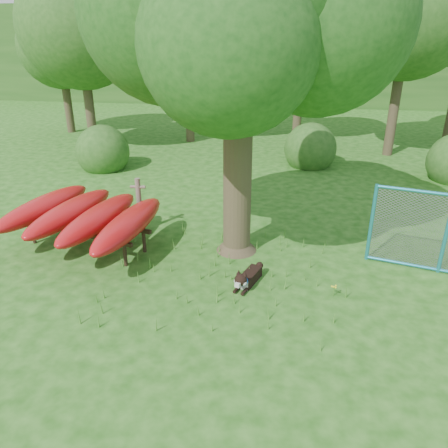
# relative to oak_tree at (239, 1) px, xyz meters

# --- Properties ---
(ground) EXTENTS (80.00, 80.00, 0.00)m
(ground) POSITION_rel_oak_tree_xyz_m (-0.30, -2.16, -4.82)
(ground) COLOR #1A4F0F
(ground) RESTS_ON ground
(oak_tree) EXTENTS (5.94, 5.28, 7.23)m
(oak_tree) POSITION_rel_oak_tree_xyz_m (0.00, 0.00, 0.00)
(oak_tree) COLOR #392E1F
(oak_tree) RESTS_ON ground
(wooden_post) EXTENTS (0.35, 0.13, 1.30)m
(wooden_post) POSITION_rel_oak_tree_xyz_m (-2.34, 0.58, -4.13)
(wooden_post) COLOR brown
(wooden_post) RESTS_ON ground
(kayak_rack) EXTENTS (3.29, 3.54, 0.99)m
(kayak_rack) POSITION_rel_oak_tree_xyz_m (-3.20, -0.44, -4.06)
(kayak_rack) COLOR black
(kayak_rack) RESTS_ON ground
(husky_dog) EXTENTS (0.49, 0.95, 0.44)m
(husky_dog) POSITION_rel_oak_tree_xyz_m (0.41, -1.46, -4.66)
(husky_dog) COLOR black
(husky_dog) RESTS_ON ground
(fence_section) EXTENTS (2.73, 0.76, 2.73)m
(fence_section) POSITION_rel_oak_tree_xyz_m (4.07, -0.36, -4.00)
(fence_section) COLOR teal
(fence_section) RESTS_ON ground
(wildflower_clump) EXTENTS (0.10, 0.09, 0.22)m
(wildflower_clump) POSITION_rel_oak_tree_xyz_m (1.98, -1.57, -4.64)
(wildflower_clump) COLOR #468029
(wildflower_clump) RESTS_ON ground
(bg_tree_a) EXTENTS (4.40, 4.40, 6.70)m
(bg_tree_a) POSITION_rel_oak_tree_xyz_m (-6.80, 7.84, -0.34)
(bg_tree_a) COLOR #392E1F
(bg_tree_a) RESTS_ON ground
(bg_tree_c) EXTENTS (4.00, 4.00, 6.12)m
(bg_tree_c) POSITION_rel_oak_tree_xyz_m (1.20, 10.84, -0.71)
(bg_tree_c) COLOR #392E1F
(bg_tree_c) RESTS_ON ground
(bg_tree_d) EXTENTS (4.80, 4.80, 7.50)m
(bg_tree_d) POSITION_rel_oak_tree_xyz_m (4.70, 8.84, 0.27)
(bg_tree_d) COLOR #392E1F
(bg_tree_d) RESTS_ON ground
(bg_tree_f) EXTENTS (3.60, 3.60, 5.55)m
(bg_tree_f) POSITION_rel_oak_tree_xyz_m (-9.30, 10.84, -1.09)
(bg_tree_f) COLOR #392E1F
(bg_tree_f) RESTS_ON ground
(shrub_left) EXTENTS (1.80, 1.80, 1.80)m
(shrub_left) POSITION_rel_oak_tree_xyz_m (-5.30, 5.34, -4.82)
(shrub_left) COLOR #234F19
(shrub_left) RESTS_ON ground
(shrub_mid) EXTENTS (1.80, 1.80, 1.80)m
(shrub_mid) POSITION_rel_oak_tree_xyz_m (1.70, 6.84, -4.82)
(shrub_mid) COLOR #234F19
(shrub_mid) RESTS_ON ground
(wooded_hillside) EXTENTS (80.00, 12.00, 6.00)m
(wooded_hillside) POSITION_rel_oak_tree_xyz_m (-0.30, 25.84, -1.82)
(wooded_hillside) COLOR #234F19
(wooded_hillside) RESTS_ON ground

